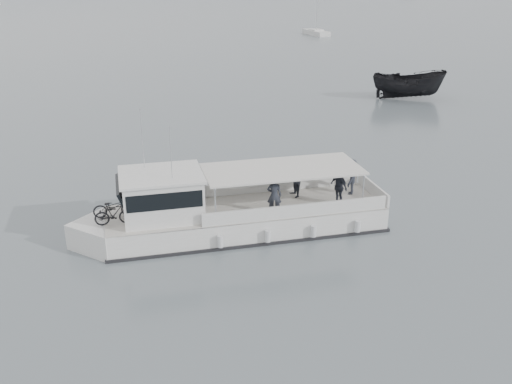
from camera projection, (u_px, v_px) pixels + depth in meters
ground at (193, 302)px, 18.74m from camera, size 1400.00×1400.00×0.00m
tour_boat at (220, 214)px, 23.16m from camera, size 12.38×7.62×5.40m
dark_motorboat at (409, 85)px, 46.52m from camera, size 6.10×5.52×2.32m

